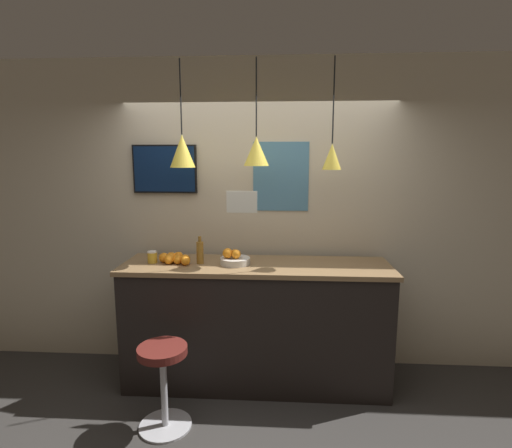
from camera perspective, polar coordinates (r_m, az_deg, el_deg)
The scene contains 14 objects.
ground_plane at distance 3.34m, azimuth -0.80°, elevation -27.40°, with size 14.00×14.00×0.00m, color #33302D.
back_wall at distance 3.80m, azimuth 0.40°, elevation 1.13°, with size 8.00×0.06×2.90m.
service_counter at distance 3.64m, azimuth 0.00°, elevation -14.07°, with size 2.31×0.64×1.10m.
bar_stool at distance 3.21m, azimuth -13.11°, elevation -20.01°, with size 0.39×0.39×0.64m.
fruit_bowl at distance 3.44m, azimuth -3.11°, elevation -4.93°, with size 0.26×0.26×0.14m.
orange_pile at distance 3.54m, azimuth -11.35°, elevation -4.87°, with size 0.29×0.23×0.09m.
juice_bottle at distance 3.48m, azimuth -8.00°, elevation -3.98°, with size 0.06×0.06×0.24m.
spread_jar at distance 3.60m, azimuth -14.60°, elevation -4.58°, with size 0.08×0.08×0.10m.
pendant_lamp_left at distance 3.47m, azimuth -10.48°, elevation 10.25°, with size 0.21×0.21×0.88m.
pendant_lamp_middle at distance 3.37m, azimuth 0.05°, elevation 10.40°, with size 0.21×0.21×0.87m.
pendant_lamp_right at distance 3.39m, azimuth 10.79°, elevation 9.55°, with size 0.16×0.16×0.90m.
mounted_tv at distance 3.86m, azimuth -12.90°, elevation 7.66°, with size 0.60×0.04×0.45m.
hanging_menu_board at distance 3.12m, azimuth -2.04°, elevation 3.17°, with size 0.24×0.01×0.17m.
wall_poster at distance 3.72m, azimuth 3.56°, elevation 6.76°, with size 0.51×0.01×0.63m.
Camera 1 is at (0.21, -2.66, 2.02)m, focal length 28.00 mm.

